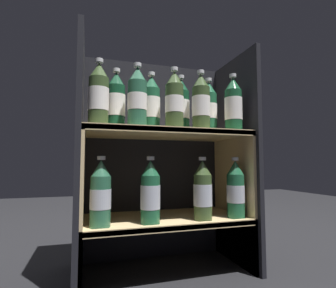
# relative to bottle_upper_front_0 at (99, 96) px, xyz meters

# --- Properties ---
(fridge_back_wall) EXTENTS (0.73, 0.02, 0.96)m
(fridge_back_wall) POSITION_rel_bottle_upper_front_0_xyz_m (0.29, 0.29, -0.22)
(fridge_back_wall) COLOR black
(fridge_back_wall) RESTS_ON ground_plane
(fridge_side_left) EXTENTS (0.02, 0.38, 0.96)m
(fridge_side_left) POSITION_rel_bottle_upper_front_0_xyz_m (-0.07, 0.11, -0.22)
(fridge_side_left) COLOR black
(fridge_side_left) RESTS_ON ground_plane
(fridge_side_right) EXTENTS (0.02, 0.38, 0.96)m
(fridge_side_right) POSITION_rel_bottle_upper_front_0_xyz_m (0.64, 0.11, -0.22)
(fridge_side_right) COLOR black
(fridge_side_right) RESTS_ON ground_plane
(shelf_lower) EXTENTS (0.69, 0.34, 0.23)m
(shelf_lower) POSITION_rel_bottle_upper_front_0_xyz_m (0.29, 0.10, -0.52)
(shelf_lower) COLOR #DBBC84
(shelf_lower) RESTS_ON ground_plane
(shelf_upper) EXTENTS (0.69, 0.34, 0.59)m
(shelf_upper) POSITION_rel_bottle_upper_front_0_xyz_m (0.29, 0.10, -0.27)
(shelf_upper) COLOR #DBBC84
(shelf_upper) RESTS_ON ground_plane
(bottle_upper_front_0) EXTENTS (0.08, 0.08, 0.25)m
(bottle_upper_front_0) POSITION_rel_bottle_upper_front_0_xyz_m (0.00, 0.00, 0.00)
(bottle_upper_front_0) COLOR #384C28
(bottle_upper_front_0) RESTS_ON shelf_upper
(bottle_upper_front_1) EXTENTS (0.08, 0.08, 0.25)m
(bottle_upper_front_1) POSITION_rel_bottle_upper_front_0_xyz_m (0.15, 0.00, 0.00)
(bottle_upper_front_1) COLOR #285B42
(bottle_upper_front_1) RESTS_ON shelf_upper
(bottle_upper_front_2) EXTENTS (0.08, 0.08, 0.25)m
(bottle_upper_front_2) POSITION_rel_bottle_upper_front_0_xyz_m (0.30, 0.00, 0.00)
(bottle_upper_front_2) COLOR #384C28
(bottle_upper_front_2) RESTS_ON shelf_upper
(bottle_upper_front_3) EXTENTS (0.08, 0.08, 0.25)m
(bottle_upper_front_3) POSITION_rel_bottle_upper_front_0_xyz_m (0.41, 0.00, 0.00)
(bottle_upper_front_3) COLOR #384C28
(bottle_upper_front_3) RESTS_ON shelf_upper
(bottle_upper_front_4) EXTENTS (0.08, 0.08, 0.25)m
(bottle_upper_front_4) POSITION_rel_bottle_upper_front_0_xyz_m (0.57, 0.00, -0.00)
(bottle_upper_front_4) COLOR #194C2D
(bottle_upper_front_4) RESTS_ON shelf_upper
(bottle_upper_back_0) EXTENTS (0.08, 0.08, 0.25)m
(bottle_upper_back_0) POSITION_rel_bottle_upper_front_0_xyz_m (0.07, 0.08, -0.00)
(bottle_upper_back_0) COLOR #144228
(bottle_upper_back_0) RESTS_ON shelf_upper
(bottle_upper_back_1) EXTENTS (0.08, 0.08, 0.25)m
(bottle_upper_back_1) POSITION_rel_bottle_upper_front_0_xyz_m (0.22, 0.08, -0.00)
(bottle_upper_back_1) COLOR #1E5638
(bottle_upper_back_1) RESTS_ON shelf_upper
(bottle_upper_back_2) EXTENTS (0.08, 0.08, 0.25)m
(bottle_upper_back_2) POSITION_rel_bottle_upper_front_0_xyz_m (0.36, 0.08, 0.00)
(bottle_upper_back_2) COLOR #144228
(bottle_upper_back_2) RESTS_ON shelf_upper
(bottle_upper_back_3) EXTENTS (0.08, 0.08, 0.25)m
(bottle_upper_back_3) POSITION_rel_bottle_upper_front_0_xyz_m (0.49, 0.08, 0.00)
(bottle_upper_back_3) COLOR #1E5638
(bottle_upper_back_3) RESTS_ON shelf_upper
(bottle_lower_front_0) EXTENTS (0.08, 0.08, 0.25)m
(bottle_lower_front_0) POSITION_rel_bottle_upper_front_0_xyz_m (0.01, 0.00, -0.36)
(bottle_lower_front_0) COLOR #285B42
(bottle_lower_front_0) RESTS_ON shelf_lower
(bottle_lower_front_1) EXTENTS (0.08, 0.08, 0.25)m
(bottle_lower_front_1) POSITION_rel_bottle_upper_front_0_xyz_m (0.20, 0.00, -0.36)
(bottle_lower_front_1) COLOR #1E5638
(bottle_lower_front_1) RESTS_ON shelf_lower
(bottle_lower_front_2) EXTENTS (0.08, 0.08, 0.25)m
(bottle_lower_front_2) POSITION_rel_bottle_upper_front_0_xyz_m (0.42, 0.00, -0.36)
(bottle_lower_front_2) COLOR #384C28
(bottle_lower_front_2) RESTS_ON shelf_lower
(bottle_lower_front_3) EXTENTS (0.08, 0.08, 0.25)m
(bottle_lower_front_3) POSITION_rel_bottle_upper_front_0_xyz_m (0.57, 0.00, -0.36)
(bottle_lower_front_3) COLOR #1E5638
(bottle_lower_front_3) RESTS_ON shelf_lower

